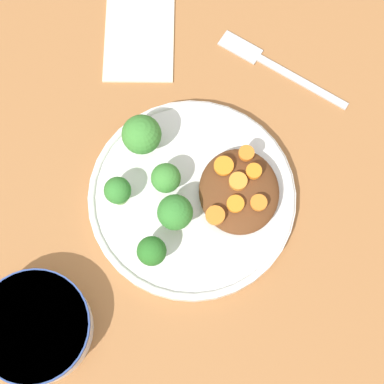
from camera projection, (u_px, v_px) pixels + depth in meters
ground_plane at (192, 199)px, 0.79m from camera, size 4.00×4.00×0.00m
plate at (192, 197)px, 0.78m from camera, size 0.25×0.25×0.02m
dip_bowl at (35, 327)px, 0.72m from camera, size 0.13×0.13×0.04m
stew_mound at (239, 188)px, 0.76m from camera, size 0.11×0.10×0.03m
broccoli_floret_0 at (166, 178)px, 0.75m from camera, size 0.04×0.04×0.05m
broccoli_floret_1 at (142, 135)px, 0.76m from camera, size 0.05×0.05×0.06m
broccoli_floret_2 at (152, 251)px, 0.72m from camera, size 0.03×0.03×0.05m
broccoli_floret_3 at (118, 190)px, 0.75m from camera, size 0.03×0.03×0.04m
broccoli_floret_4 at (175, 213)px, 0.73m from camera, size 0.04×0.04×0.06m
carrot_slice_0 at (235, 204)px, 0.74m from camera, size 0.02×0.02×0.01m
carrot_slice_1 at (238, 181)px, 0.75m from camera, size 0.02×0.02×0.01m
carrot_slice_2 at (259, 203)px, 0.74m from camera, size 0.02×0.02×0.01m
carrot_slice_3 at (254, 171)px, 0.75m from camera, size 0.02×0.02×0.01m
carrot_slice_4 at (224, 166)px, 0.75m from camera, size 0.02×0.02×0.01m
carrot_slice_5 at (246, 153)px, 0.76m from camera, size 0.02×0.02×0.01m
carrot_slice_6 at (215, 215)px, 0.73m from camera, size 0.02×0.02×0.01m
fork at (271, 64)px, 0.84m from camera, size 0.12×0.17×0.01m
napkin at (139, 34)px, 0.85m from camera, size 0.14×0.10×0.01m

